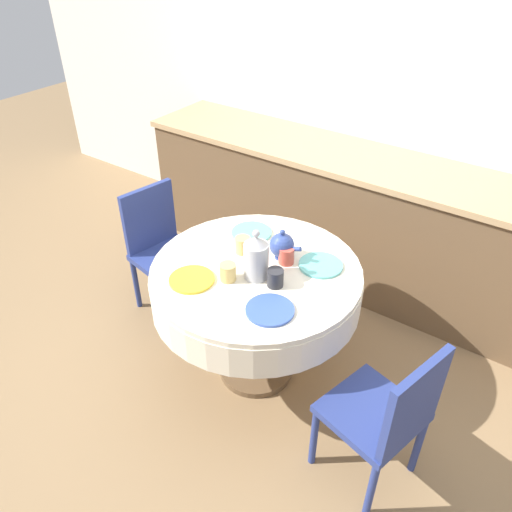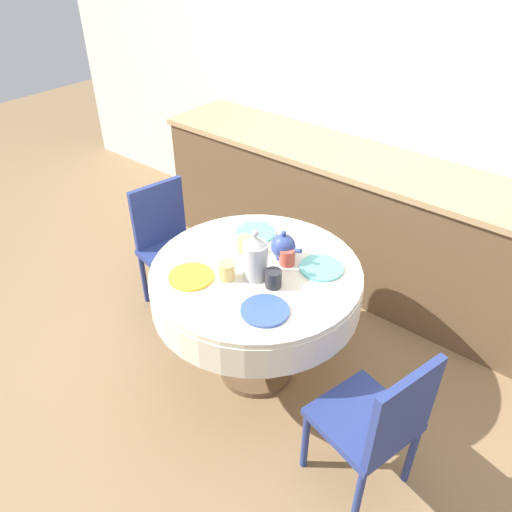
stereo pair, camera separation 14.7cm
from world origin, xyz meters
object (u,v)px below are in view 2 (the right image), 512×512
Objects in this scene: chair_left at (377,421)px; coffee_carafe at (255,257)px; chair_right at (169,242)px; teapot at (283,246)px.

chair_left is 0.94m from coffee_carafe.
chair_right is (-1.75, 0.40, 0.00)m from chair_left.
chair_left is 1.00× the size of chair_right.
chair_left is at bearing 88.04° from chair_right.
teapot is (-0.81, 0.39, 0.37)m from chair_left.
teapot reaches higher than chair_right.
chair_right is at bearing 91.96° from chair_left.
chair_right is 3.12× the size of coffee_carafe.
teapot is at bearing 85.39° from coffee_carafe.
teapot is (0.02, 0.22, -0.04)m from coffee_carafe.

